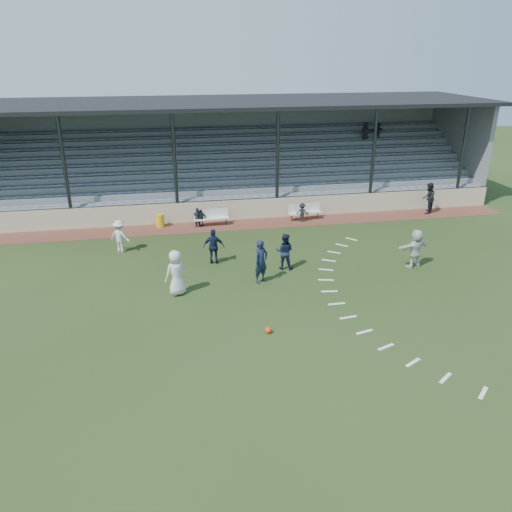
{
  "coord_description": "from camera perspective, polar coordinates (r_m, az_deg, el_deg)",
  "views": [
    {
      "loc": [
        -3.64,
        -16.98,
        9.48
      ],
      "look_at": [
        0.0,
        2.5,
        1.3
      ],
      "focal_mm": 35.0,
      "sensor_mm": 36.0,
      "label": 1
    }
  ],
  "objects": [
    {
      "name": "football",
      "position": [
        18.24,
        1.41,
        -8.45
      ],
      "size": [
        0.24,
        0.24,
        0.24
      ],
      "primitive_type": "sphere",
      "color": "#F1410E",
      "rests_on": "ground"
    },
    {
      "name": "retaining_wall",
      "position": [
        30.1,
        -3.18,
        5.24
      ],
      "size": [
        34.0,
        0.18,
        1.2
      ],
      "primitive_type": "cube",
      "color": "beige",
      "rests_on": "ground"
    },
    {
      "name": "player_navy_wing",
      "position": [
        23.77,
        -4.84,
        1.08
      ],
      "size": [
        1.07,
        0.59,
        1.72
      ],
      "primitive_type": "imported",
      "rotation": [
        0.0,
        0.0,
        2.97
      ],
      "color": "#131C35",
      "rests_on": "ground"
    },
    {
      "name": "bench_left",
      "position": [
        29.17,
        -5.14,
        4.58
      ],
      "size": [
        2.02,
        0.57,
        0.95
      ],
      "rotation": [
        0.0,
        0.0,
        0.06
      ],
      "color": "silver",
      "rests_on": "cinder_track"
    },
    {
      "name": "sub_left_far",
      "position": [
        29.04,
        -6.27,
        4.35
      ],
      "size": [
        0.65,
        0.44,
        1.03
      ],
      "primitive_type": "imported",
      "rotation": [
        0.0,
        0.0,
        2.79
      ],
      "color": "black",
      "rests_on": "cinder_track"
    },
    {
      "name": "trash_bin",
      "position": [
        29.38,
        -10.89,
        4.01
      ],
      "size": [
        0.47,
        0.47,
        0.76
      ],
      "primitive_type": "cylinder",
      "color": "gold",
      "rests_on": "cinder_track"
    },
    {
      "name": "player_white_wing",
      "position": [
        26.01,
        -15.29,
        2.2
      ],
      "size": [
        1.25,
        1.09,
        1.68
      ],
      "primitive_type": "imported",
      "rotation": [
        0.0,
        0.0,
        2.6
      ],
      "color": "silver",
      "rests_on": "ground"
    },
    {
      "name": "bench_right",
      "position": [
        30.26,
        5.57,
        5.22
      ],
      "size": [
        2.03,
        0.69,
        0.95
      ],
      "rotation": [
        0.0,
        0.0,
        0.12
      ],
      "color": "silver",
      "rests_on": "cinder_track"
    },
    {
      "name": "penalty_arc",
      "position": [
        20.94,
        12.49,
        -5.06
      ],
      "size": [
        3.89,
        14.63,
        0.01
      ],
      "color": "white",
      "rests_on": "ground"
    },
    {
      "name": "player_navy_lead",
      "position": [
        21.7,
        0.59,
        -0.64
      ],
      "size": [
        0.85,
        0.78,
        1.96
      ],
      "primitive_type": "imported",
      "rotation": [
        0.0,
        0.0,
        0.57
      ],
      "color": "#131C35",
      "rests_on": "ground"
    },
    {
      "name": "player_white_back",
      "position": [
        24.47,
        17.76,
        0.84
      ],
      "size": [
        1.79,
        0.94,
        1.85
      ],
      "primitive_type": "imported",
      "rotation": [
        0.0,
        0.0,
        3.38
      ],
      "color": "silver",
      "rests_on": "ground"
    },
    {
      "name": "grandstand",
      "position": [
        34.23,
        -4.28,
        10.09
      ],
      "size": [
        34.6,
        9.0,
        6.61
      ],
      "color": "gray",
      "rests_on": "ground"
    },
    {
      "name": "sub_right",
      "position": [
        29.83,
        5.29,
        4.98
      ],
      "size": [
        0.82,
        0.61,
        1.13
      ],
      "primitive_type": "imported",
      "rotation": [
        0.0,
        0.0,
        2.85
      ],
      "color": "black",
      "rests_on": "cinder_track"
    },
    {
      "name": "cinder_track",
      "position": [
        29.3,
        -2.88,
        3.54
      ],
      "size": [
        34.0,
        2.0,
        0.02
      ],
      "primitive_type": "cube",
      "color": "brown",
      "rests_on": "ground"
    },
    {
      "name": "player_white_lead",
      "position": [
        20.88,
        -9.12,
        -1.91
      ],
      "size": [
        1.13,
        0.97,
        1.95
      ],
      "primitive_type": "imported",
      "rotation": [
        0.0,
        0.0,
        3.59
      ],
      "color": "silver",
      "rests_on": "ground"
    },
    {
      "name": "ground",
      "position": [
        19.79,
        1.34,
        -6.21
      ],
      "size": [
        90.0,
        90.0,
        0.0
      ],
      "primitive_type": "plane",
      "color": "#263817",
      "rests_on": "ground"
    },
    {
      "name": "player_navy_mid",
      "position": [
        23.15,
        3.28,
        0.54
      ],
      "size": [
        1.02,
        0.91,
        1.73
      ],
      "primitive_type": "imported",
      "rotation": [
        0.0,
        0.0,
        2.78
      ],
      "color": "#131C35",
      "rests_on": "ground"
    },
    {
      "name": "sub_left_near",
      "position": [
        29.04,
        -6.75,
        4.42
      ],
      "size": [
        0.48,
        0.4,
        1.12
      ],
      "primitive_type": "imported",
      "rotation": [
        0.0,
        0.0,
        3.51
      ],
      "color": "black",
      "rests_on": "cinder_track"
    },
    {
      "name": "official",
      "position": [
        33.02,
        19.1,
        6.27
      ],
      "size": [
        1.15,
        1.18,
        1.92
      ],
      "primitive_type": "imported",
      "rotation": [
        0.0,
        0.0,
        4.02
      ],
      "color": "black",
      "rests_on": "cinder_track"
    }
  ]
}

